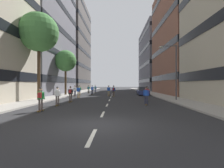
# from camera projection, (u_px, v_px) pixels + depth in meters

# --- Properties ---
(ground_plane) EXTENTS (171.05, 171.05, 0.00)m
(ground_plane) POSITION_uv_depth(u_px,v_px,m) (113.00, 93.00, 37.05)
(ground_plane) COLOR #28282B
(sidewalk_left) EXTENTS (2.91, 78.40, 0.14)m
(sidewalk_left) POSITION_uv_depth(u_px,v_px,m) (78.00, 92.00, 40.86)
(sidewalk_left) COLOR #9E9991
(sidewalk_left) RESTS_ON ground_plane
(sidewalk_right) EXTENTS (2.91, 78.40, 0.14)m
(sidewalk_right) POSITION_uv_depth(u_px,v_px,m) (148.00, 92.00, 40.37)
(sidewalk_right) COLOR #9E9991
(sidewalk_right) RESTS_ON ground_plane
(lane_markings) EXTENTS (0.16, 67.20, 0.01)m
(lane_markings) POSITION_uv_depth(u_px,v_px,m) (113.00, 93.00, 39.04)
(lane_markings) COLOR silver
(lane_markings) RESTS_ON ground_plane
(building_left_mid) EXTENTS (14.67, 20.16, 23.86)m
(building_left_mid) POSITION_uv_depth(u_px,v_px,m) (28.00, 34.00, 34.94)
(building_left_mid) COLOR slate
(building_left_mid) RESTS_ON ground_plane
(building_left_far) EXTENTS (14.67, 22.76, 29.03)m
(building_left_far) POSITION_uv_depth(u_px,v_px,m) (65.00, 47.00, 59.18)
(building_left_far) COLOR #4C4744
(building_left_far) RESTS_ON ground_plane
(building_right_mid) EXTENTS (14.67, 18.55, 21.67)m
(building_right_mid) POSITION_uv_depth(u_px,v_px,m) (199.00, 39.00, 33.95)
(building_right_mid) COLOR brown
(building_right_mid) RESTS_ON ground_plane
(building_right_far) EXTENTS (14.67, 23.80, 20.41)m
(building_right_far) POSITION_uv_depth(u_px,v_px,m) (165.00, 59.00, 58.18)
(building_right_far) COLOR slate
(building_right_far) RESTS_ON ground_plane
(parked_car_near) EXTENTS (1.82, 4.40, 1.52)m
(parked_car_near) POSITION_uv_depth(u_px,v_px,m) (143.00, 91.00, 31.39)
(parked_car_near) COLOR navy
(parked_car_near) RESTS_ON ground_plane
(street_tree_near) EXTENTS (4.59, 4.59, 10.29)m
(street_tree_near) POSITION_uv_depth(u_px,v_px,m) (39.00, 32.00, 20.42)
(street_tree_near) COLOR #4C3823
(street_tree_near) RESTS_ON sidewalk_left
(street_tree_mid) EXTENTS (3.79, 3.79, 7.93)m
(street_tree_mid) POSITION_uv_depth(u_px,v_px,m) (66.00, 61.00, 31.02)
(street_tree_mid) COLOR #4C3823
(street_tree_mid) RESTS_ON sidewalk_left
(streetlamp_right) EXTENTS (2.13, 0.30, 6.50)m
(streetlamp_right) POSITION_uv_depth(u_px,v_px,m) (173.00, 66.00, 20.57)
(streetlamp_right) COLOR #3F3F44
(streetlamp_right) RESTS_ON sidewalk_right
(skater_0) EXTENTS (0.55, 0.92, 1.78)m
(skater_0) POSITION_uv_depth(u_px,v_px,m) (95.00, 88.00, 40.33)
(skater_0) COLOR brown
(skater_0) RESTS_ON ground_plane
(skater_1) EXTENTS (0.55, 0.92, 1.78)m
(skater_1) POSITION_uv_depth(u_px,v_px,m) (147.00, 93.00, 20.12)
(skater_1) COLOR brown
(skater_1) RESTS_ON ground_plane
(skater_2) EXTENTS (0.54, 0.91, 1.78)m
(skater_2) POSITION_uv_depth(u_px,v_px,m) (57.00, 95.00, 16.05)
(skater_2) COLOR brown
(skater_2) RESTS_ON ground_plane
(skater_3) EXTENTS (0.53, 0.90, 1.78)m
(skater_3) POSITION_uv_depth(u_px,v_px,m) (70.00, 93.00, 19.15)
(skater_3) COLOR brown
(skater_3) RESTS_ON ground_plane
(skater_4) EXTENTS (0.55, 0.91, 1.78)m
(skater_4) POSITION_uv_depth(u_px,v_px,m) (75.00, 90.00, 28.31)
(skater_4) COLOR brown
(skater_4) RESTS_ON ground_plane
(skater_5) EXTENTS (0.54, 0.90, 1.78)m
(skater_5) POSITION_uv_depth(u_px,v_px,m) (89.00, 89.00, 37.73)
(skater_5) COLOR brown
(skater_5) RESTS_ON ground_plane
(skater_6) EXTENTS (0.56, 0.92, 1.78)m
(skater_6) POSITION_uv_depth(u_px,v_px,m) (114.00, 90.00, 28.11)
(skater_6) COLOR brown
(skater_6) RESTS_ON ground_plane
(skater_7) EXTENTS (0.56, 0.92, 1.78)m
(skater_7) POSITION_uv_depth(u_px,v_px,m) (146.00, 95.00, 16.67)
(skater_7) COLOR brown
(skater_7) RESTS_ON ground_plane
(skater_8) EXTENTS (0.54, 0.91, 1.78)m
(skater_8) POSITION_uv_depth(u_px,v_px,m) (78.00, 91.00, 25.70)
(skater_8) COLOR brown
(skater_8) RESTS_ON ground_plane
(skater_9) EXTENTS (0.56, 0.92, 1.78)m
(skater_9) POSITION_uv_depth(u_px,v_px,m) (80.00, 90.00, 31.06)
(skater_9) COLOR brown
(skater_9) RESTS_ON ground_plane
(skater_10) EXTENTS (0.55, 0.92, 1.78)m
(skater_10) POSITION_uv_depth(u_px,v_px,m) (92.00, 89.00, 32.79)
(skater_10) COLOR brown
(skater_10) RESTS_ON ground_plane
(skater_11) EXTENTS (0.54, 0.90, 1.78)m
(skater_11) POSITION_uv_depth(u_px,v_px,m) (40.00, 98.00, 12.67)
(skater_11) COLOR brown
(skater_11) RESTS_ON ground_plane
(skater_12) EXTENTS (0.56, 0.92, 1.78)m
(skater_12) POSITION_uv_depth(u_px,v_px,m) (109.00, 90.00, 29.32)
(skater_12) COLOR brown
(skater_12) RESTS_ON ground_plane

